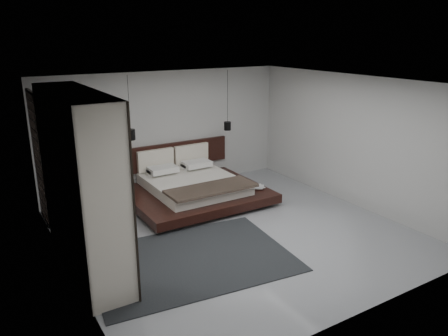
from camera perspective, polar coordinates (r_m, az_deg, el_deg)
floor at (r=8.38m, az=1.44°, el=-8.33°), size 6.00×6.00×0.00m
ceiling at (r=7.61m, az=1.60°, el=11.08°), size 6.00×6.00×0.00m
wall_back at (r=10.44m, az=-7.50°, el=4.82°), size 6.00×0.00×6.00m
wall_front at (r=5.75m, az=18.11°, el=-6.29°), size 6.00×0.00×6.00m
wall_left at (r=6.80m, az=-20.23°, el=-2.84°), size 0.00×6.00×6.00m
wall_right at (r=9.79m, az=16.45°, el=3.43°), size 0.00×6.00×6.00m
lattice_screen at (r=9.16m, az=-23.05°, el=1.19°), size 0.05×0.90×2.60m
bed at (r=9.84m, az=-4.06°, el=-2.54°), size 2.93×2.45×1.10m
book_lower at (r=9.89m, az=3.97°, el=-2.50°), size 0.27×0.33×0.03m
book_upper at (r=9.84m, az=3.98°, el=-2.44°), size 0.34×0.35×0.02m
pendant_left at (r=9.45m, az=-12.06°, el=4.31°), size 0.18×0.18×1.35m
pendant_right at (r=10.49m, az=0.46°, el=5.55°), size 0.17×0.17×1.41m
wardrobe at (r=7.05m, az=-18.20°, el=-1.88°), size 0.67×2.87×2.82m
rug at (r=7.44m, az=-4.29°, el=-11.81°), size 3.48×2.66×0.01m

